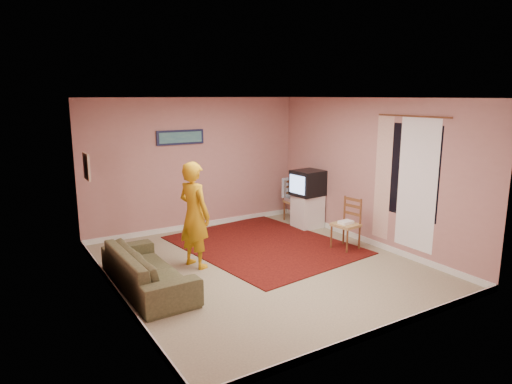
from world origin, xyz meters
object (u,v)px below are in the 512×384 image
chair_a (295,197)px  sofa (148,269)px  chair_b (346,219)px  person (194,215)px  crt_tv (308,183)px  tv_cabinet (307,211)px

chair_a → sofa: (-3.80, -1.76, -0.25)m
chair_b → person: 2.65m
crt_tv → sofa: crt_tv is taller
sofa → chair_b: bearing=-94.4°
tv_cabinet → person: person is taller
tv_cabinet → chair_b: chair_b is taller
tv_cabinet → sofa: (-3.75, -1.26, -0.05)m
chair_a → person: person is taller
tv_cabinet → chair_a: 0.54m
tv_cabinet → sofa: tv_cabinet is taller
chair_b → person: bearing=-112.0°
crt_tv → person: size_ratio=0.39×
chair_b → person: size_ratio=0.29×
sofa → person: size_ratio=1.17×
tv_cabinet → sofa: 3.96m
tv_cabinet → chair_b: size_ratio=1.35×
chair_b → sofa: chair_b is taller
tv_cabinet → chair_a: size_ratio=1.39×
chair_b → sofa: (-3.47, 0.18, -0.27)m
sofa → person: (0.91, 0.44, 0.55)m
sofa → person: 1.15m
tv_cabinet → chair_b: (-0.28, -1.44, 0.22)m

